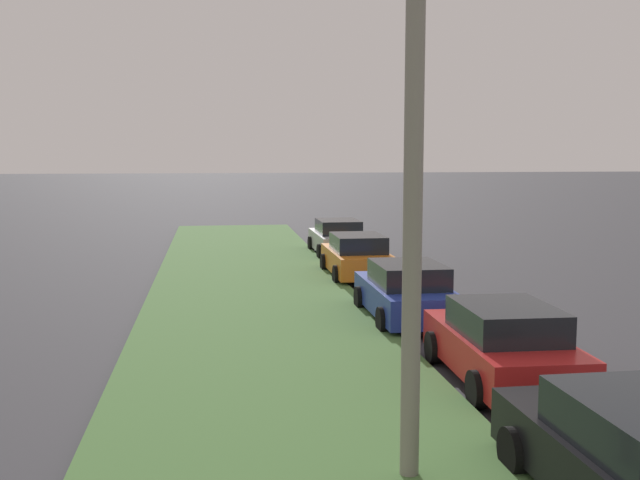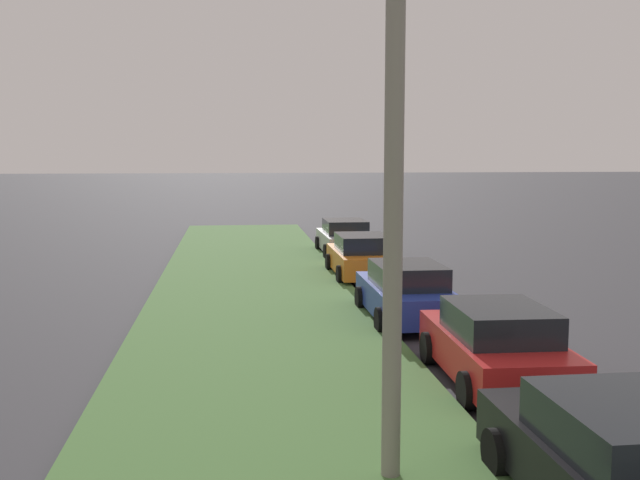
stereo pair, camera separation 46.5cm
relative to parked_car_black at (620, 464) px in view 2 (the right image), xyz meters
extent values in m
cube|color=#477238|center=(4.60, 3.64, -0.66)|extent=(60.00, 6.00, 0.12)
cube|color=black|center=(0.05, 0.00, -0.15)|extent=(4.32, 1.85, 0.70)
cube|color=black|center=(-0.15, 0.00, 0.48)|extent=(2.22, 1.62, 0.55)
cylinder|color=black|center=(1.39, 0.92, -0.40)|extent=(0.64, 0.23, 0.64)
cylinder|color=black|center=(1.41, -0.88, -0.40)|extent=(0.64, 0.23, 0.64)
cube|color=red|center=(5.25, -0.43, -0.15)|extent=(4.34, 1.90, 0.70)
cube|color=black|center=(5.05, -0.42, 0.48)|extent=(2.24, 1.65, 0.55)
cylinder|color=black|center=(6.62, 0.44, -0.40)|extent=(0.64, 0.23, 0.64)
cylinder|color=black|center=(6.58, -1.36, -0.40)|extent=(0.64, 0.23, 0.64)
cylinder|color=black|center=(3.92, 0.51, -0.40)|extent=(0.64, 0.23, 0.64)
cylinder|color=black|center=(3.88, -1.29, -0.40)|extent=(0.64, 0.23, 0.64)
cube|color=#23389E|center=(10.46, 0.02, -0.15)|extent=(4.31, 1.82, 0.70)
cube|color=black|center=(10.26, 0.02, 0.48)|extent=(2.21, 1.61, 0.55)
cylinder|color=black|center=(11.81, 0.92, -0.40)|extent=(0.64, 0.22, 0.64)
cylinder|color=black|center=(11.81, -0.88, -0.40)|extent=(0.64, 0.22, 0.64)
cylinder|color=black|center=(9.11, 0.91, -0.40)|extent=(0.64, 0.22, 0.64)
cylinder|color=black|center=(9.11, -0.89, -0.40)|extent=(0.64, 0.22, 0.64)
cube|color=orange|center=(16.97, 0.02, -0.15)|extent=(4.31, 1.82, 0.70)
cube|color=black|center=(16.77, 0.02, 0.48)|extent=(2.21, 1.61, 0.55)
cylinder|color=black|center=(18.32, 0.92, -0.40)|extent=(0.64, 0.22, 0.64)
cylinder|color=black|center=(18.33, -0.88, -0.40)|extent=(0.64, 0.22, 0.64)
cylinder|color=black|center=(15.62, 0.91, -0.40)|extent=(0.64, 0.22, 0.64)
cylinder|color=black|center=(15.63, -0.89, -0.40)|extent=(0.64, 0.22, 0.64)
cube|color=#B2B5BA|center=(22.49, -0.23, -0.15)|extent=(4.31, 1.83, 0.70)
cube|color=black|center=(22.29, -0.23, 0.48)|extent=(2.21, 1.61, 0.55)
cylinder|color=black|center=(23.84, 0.68, -0.40)|extent=(0.64, 0.22, 0.64)
cylinder|color=black|center=(23.85, -1.12, -0.40)|extent=(0.64, 0.22, 0.64)
cylinder|color=black|center=(21.14, 0.66, -0.40)|extent=(0.64, 0.22, 0.64)
cylinder|color=black|center=(21.15, -1.14, -0.40)|extent=(0.64, 0.22, 0.64)
cylinder|color=gray|center=(1.36, 2.32, 3.03)|extent=(0.24, 0.24, 7.50)
camera|label=1|loc=(-7.59, 4.73, 3.47)|focal=42.43mm
camera|label=2|loc=(-7.65, 4.27, 3.47)|focal=42.43mm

